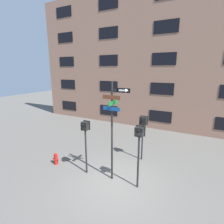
{
  "coord_description": "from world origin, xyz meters",
  "views": [
    {
      "loc": [
        2.92,
        -6.03,
        4.83
      ],
      "look_at": [
        -0.36,
        0.22,
        3.13
      ],
      "focal_mm": 28.0,
      "sensor_mm": 36.0,
      "label": 1
    }
  ],
  "objects_px": {
    "pedestrian_signal_left": "(85,133)",
    "fire_hydrant": "(56,159)",
    "pedestrian_signal_across": "(143,126)",
    "street_sign_pole": "(113,124)",
    "pedestrian_signal_right": "(139,141)"
  },
  "relations": [
    {
      "from": "pedestrian_signal_left",
      "to": "fire_hydrant",
      "type": "height_order",
      "value": "pedestrian_signal_left"
    },
    {
      "from": "pedestrian_signal_left",
      "to": "pedestrian_signal_across",
      "type": "relative_size",
      "value": 1.05
    },
    {
      "from": "fire_hydrant",
      "to": "pedestrian_signal_across",
      "type": "bearing_deg",
      "value": 33.84
    },
    {
      "from": "street_sign_pole",
      "to": "pedestrian_signal_right",
      "type": "xyz_separation_m",
      "value": [
        1.17,
        -0.03,
        -0.51
      ]
    },
    {
      "from": "street_sign_pole",
      "to": "fire_hydrant",
      "type": "relative_size",
      "value": 6.9
    },
    {
      "from": "pedestrian_signal_left",
      "to": "street_sign_pole",
      "type": "bearing_deg",
      "value": 6.05
    },
    {
      "from": "pedestrian_signal_across",
      "to": "fire_hydrant",
      "type": "xyz_separation_m",
      "value": [
        -3.83,
        -2.57,
        -1.66
      ]
    },
    {
      "from": "street_sign_pole",
      "to": "fire_hydrant",
      "type": "distance_m",
      "value": 4.0
    },
    {
      "from": "pedestrian_signal_across",
      "to": "street_sign_pole",
      "type": "bearing_deg",
      "value": -104.0
    },
    {
      "from": "pedestrian_signal_left",
      "to": "fire_hydrant",
      "type": "distance_m",
      "value": 2.54
    },
    {
      "from": "street_sign_pole",
      "to": "pedestrian_signal_across",
      "type": "height_order",
      "value": "street_sign_pole"
    },
    {
      "from": "street_sign_pole",
      "to": "fire_hydrant",
      "type": "bearing_deg",
      "value": -175.63
    },
    {
      "from": "pedestrian_signal_left",
      "to": "pedestrian_signal_right",
      "type": "relative_size",
      "value": 0.96
    },
    {
      "from": "pedestrian_signal_across",
      "to": "fire_hydrant",
      "type": "distance_m",
      "value": 4.9
    },
    {
      "from": "pedestrian_signal_across",
      "to": "fire_hydrant",
      "type": "bearing_deg",
      "value": -146.16
    }
  ]
}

